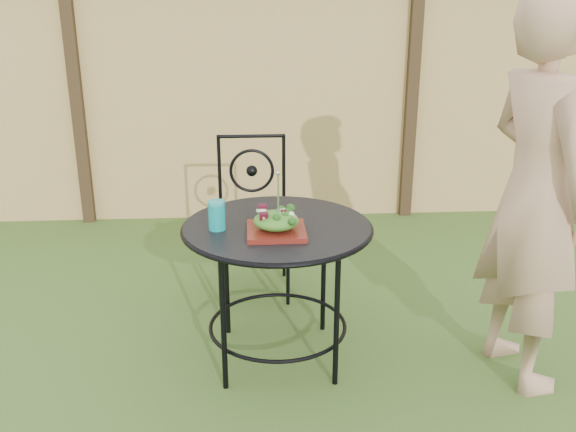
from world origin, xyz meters
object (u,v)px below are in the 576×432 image
(patio_chair, at_px, (253,212))
(diner, at_px, (536,195))
(patio_table, at_px, (277,251))
(salad_plate, at_px, (276,231))

(patio_chair, xyz_separation_m, diner, (1.28, -1.03, 0.41))
(diner, bearing_deg, patio_table, 68.69)
(salad_plate, bearing_deg, diner, -4.09)
(patio_table, distance_m, salad_plate, 0.19)
(patio_table, xyz_separation_m, salad_plate, (-0.01, -0.11, 0.15))
(salad_plate, bearing_deg, patio_chair, 96.18)
(patio_table, relative_size, patio_chair, 0.97)
(diner, distance_m, salad_plate, 1.19)
(patio_table, distance_m, patio_chair, 0.84)
(patio_table, height_order, diner, diner)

